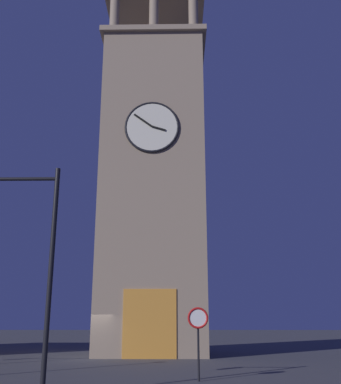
{
  "coord_description": "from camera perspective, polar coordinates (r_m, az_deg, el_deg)",
  "views": [
    {
      "loc": [
        -5.19,
        27.94,
        2.08
      ],
      "look_at": [
        -4.62,
        -4.05,
        11.23
      ],
      "focal_mm": 42.56,
      "sensor_mm": 36.0,
      "label": 1
    }
  ],
  "objects": [
    {
      "name": "ground_plane",
      "position": [
        28.5,
        -10.09,
        -19.92
      ],
      "size": [
        200.0,
        200.0,
        0.0
      ],
      "primitive_type": "plane",
      "color": "#424247"
    },
    {
      "name": "clocktower",
      "position": [
        33.42,
        -2.01,
        0.67
      ],
      "size": [
        7.63,
        8.48,
        28.39
      ],
      "color": "gray",
      "rests_on": "ground_plane"
    },
    {
      "name": "traffic_signal_near",
      "position": [
        14.95,
        -17.44,
        -6.0
      ],
      "size": [
        2.86,
        0.41,
        6.9
      ],
      "color": "black",
      "rests_on": "ground_plane"
    },
    {
      "name": "no_horn_sign",
      "position": [
        17.72,
        3.47,
        -16.09
      ],
      "size": [
        0.78,
        0.14,
        2.61
      ],
      "color": "black",
      "rests_on": "ground_plane"
    }
  ]
}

